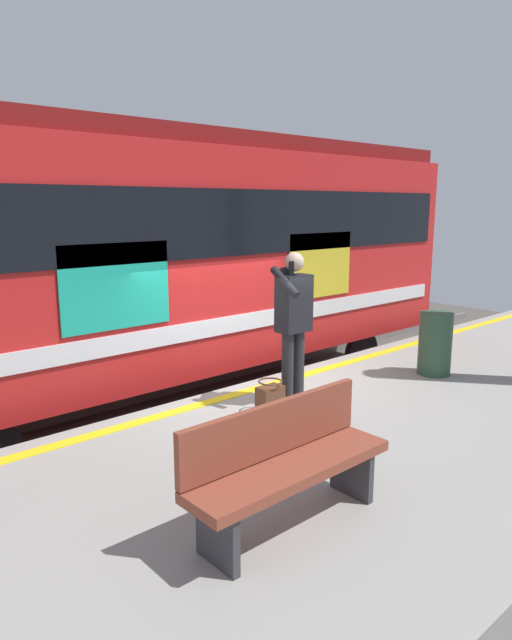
{
  "coord_description": "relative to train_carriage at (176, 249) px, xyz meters",
  "views": [
    {
      "loc": [
        4.56,
        5.43,
        3.29
      ],
      "look_at": [
        0.0,
        0.3,
        1.89
      ],
      "focal_mm": 31.56,
      "sensor_mm": 36.0,
      "label": 1
    }
  ],
  "objects": [
    {
      "name": "train_carriage",
      "position": [
        0.0,
        0.0,
        0.0
      ],
      "size": [
        10.18,
        2.84,
        4.15
      ],
      "color": "red",
      "rests_on": "ground"
    },
    {
      "name": "bench",
      "position": [
        2.23,
        4.71,
        -1.13
      ],
      "size": [
        1.71,
        0.44,
        0.9
      ],
      "color": "brown",
      "rests_on": "platform"
    },
    {
      "name": "passenger",
      "position": [
        0.34,
        2.92,
        -0.57
      ],
      "size": [
        0.57,
        0.55,
        1.78
      ],
      "color": "#262628",
      "rests_on": "platform"
    },
    {
      "name": "track_rail_near",
      "position": [
        0.35,
        0.71,
        -2.53
      ],
      "size": [
        21.96,
        0.08,
        0.16
      ],
      "primitive_type": "cube",
      "color": "slate",
      "rests_on": "ground"
    },
    {
      "name": "ground_plane",
      "position": [
        0.35,
        1.97,
        -2.61
      ],
      "size": [
        25.33,
        25.33,
        0.0
      ],
      "primitive_type": "plane",
      "color": "#4C4742"
    },
    {
      "name": "platform",
      "position": [
        0.35,
        4.1,
        -2.12
      ],
      "size": [
        16.89,
        4.26,
        0.99
      ],
      "primitive_type": "cube",
      "color": "gray",
      "rests_on": "ground"
    },
    {
      "name": "trash_bin",
      "position": [
        -1.94,
        3.42,
        -1.19
      ],
      "size": [
        0.45,
        0.45,
        0.87
      ],
      "primitive_type": "cylinder",
      "color": "#2D4C38",
      "rests_on": "platform"
    },
    {
      "name": "safety_line",
      "position": [
        0.35,
        2.27,
        -1.62
      ],
      "size": [
        16.55,
        0.16,
        0.01
      ],
      "primitive_type": "cube",
      "color": "yellow",
      "rests_on": "platform"
    },
    {
      "name": "handbag",
      "position": [
        0.78,
        3.0,
        -1.46
      ],
      "size": [
        0.3,
        0.28,
        0.38
      ],
      "color": "#59331E",
      "rests_on": "platform"
    },
    {
      "name": "track_rail_far",
      "position": [
        0.35,
        -0.72,
        -2.53
      ],
      "size": [
        21.96,
        0.08,
        0.16
      ],
      "primitive_type": "cube",
      "color": "slate",
      "rests_on": "ground"
    }
  ]
}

